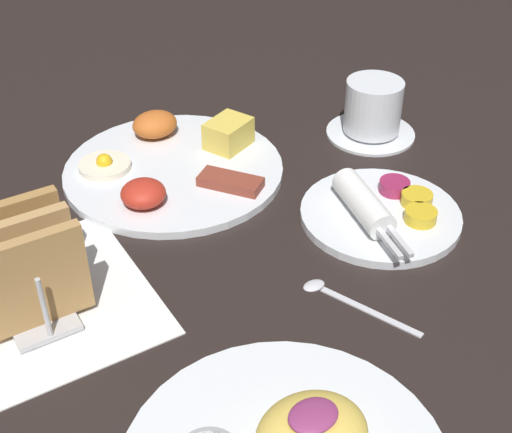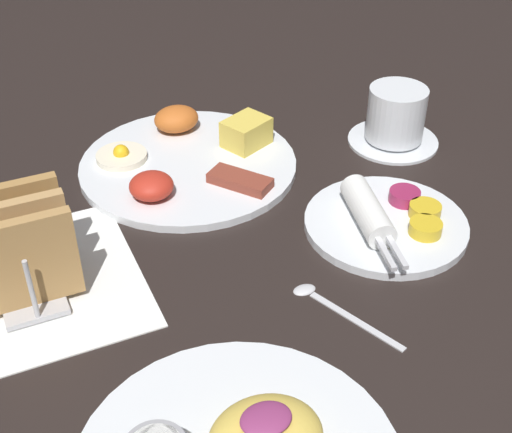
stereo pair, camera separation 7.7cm
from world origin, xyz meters
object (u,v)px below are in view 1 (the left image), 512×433
Objects in this scene: plate_condiments at (380,211)px; toast_rack at (24,267)px; coffee_cup at (373,111)px; plate_breakfast at (173,164)px.

toast_rack is at bearing 170.83° from plate_condiments.
plate_breakfast is at bearing 168.45° from coffee_cup.
plate_condiments is at bearing -125.96° from coffee_cup.
toast_rack is 0.97× the size of coffee_cup.
plate_condiments is 0.39m from toast_rack.
toast_rack is at bearing -169.06° from coffee_cup.
coffee_cup is at bearing 54.04° from plate_condiments.
coffee_cup reaches higher than plate_breakfast.
plate_breakfast is 2.27× the size of coffee_cup.
plate_condiments is (0.16, -0.21, -0.00)m from plate_breakfast.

